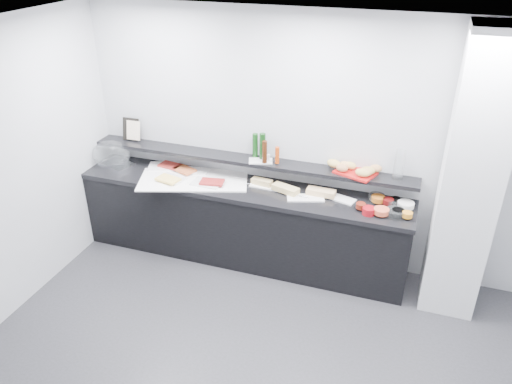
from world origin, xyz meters
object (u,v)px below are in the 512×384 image
(condiment_tray, at_px, (261,161))
(sandwich_plate_mid, at_px, (306,198))
(cloche_base, at_px, (117,165))
(carafe, at_px, (399,165))
(bread_tray, at_px, (355,173))
(framed_print, at_px, (131,129))

(condiment_tray, bearing_deg, sandwich_plate_mid, -37.40)
(cloche_base, bearing_deg, carafe, 24.07)
(bread_tray, xyz_separation_m, carafe, (0.41, 0.02, 0.14))
(cloche_base, bearing_deg, framed_print, 91.42)
(cloche_base, xyz_separation_m, carafe, (3.09, 0.20, 0.38))
(sandwich_plate_mid, relative_size, framed_print, 1.44)
(framed_print, xyz_separation_m, bread_tray, (2.61, -0.06, -0.12))
(cloche_base, height_order, carafe, carafe)
(cloche_base, xyz_separation_m, condiment_tray, (1.69, 0.14, 0.24))
(carafe, bearing_deg, sandwich_plate_mid, -163.86)
(framed_print, bearing_deg, cloche_base, -110.02)
(sandwich_plate_mid, bearing_deg, bread_tray, 8.36)
(cloche_base, distance_m, carafe, 3.12)
(framed_print, xyz_separation_m, condiment_tray, (1.61, -0.09, -0.12))
(sandwich_plate_mid, bearing_deg, condiment_tray, 142.24)
(condiment_tray, relative_size, bread_tray, 0.65)
(sandwich_plate_mid, xyz_separation_m, bread_tray, (0.45, 0.22, 0.25))
(cloche_base, relative_size, sandwich_plate_mid, 1.02)
(carafe, bearing_deg, condiment_tray, -177.78)
(cloche_base, xyz_separation_m, bread_tray, (2.69, 0.18, 0.24))
(cloche_base, distance_m, bread_tray, 2.70)
(condiment_tray, height_order, carafe, carafe)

